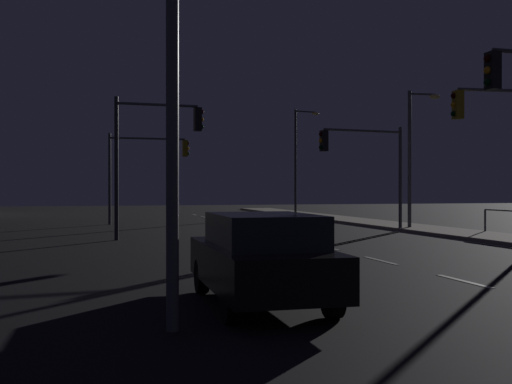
% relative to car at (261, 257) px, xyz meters
% --- Properties ---
extents(ground_plane, '(112.00, 112.00, 0.00)m').
position_rel_car_xyz_m(ground_plane, '(4.95, 9.99, -0.82)').
color(ground_plane, black).
rests_on(ground_plane, ground).
extents(lane_markings_center, '(0.14, 50.00, 0.01)m').
position_rel_car_xyz_m(lane_markings_center, '(4.95, 13.49, -0.82)').
color(lane_markings_center, silver).
rests_on(lane_markings_center, ground).
extents(lane_edge_line, '(0.14, 53.00, 0.01)m').
position_rel_car_xyz_m(lane_edge_line, '(10.98, 14.99, -0.82)').
color(lane_edge_line, silver).
rests_on(lane_edge_line, ground).
extents(car, '(1.91, 4.44, 1.57)m').
position_rel_car_xyz_m(car, '(0.00, 0.00, 0.00)').
color(car, black).
rests_on(car, ground).
extents(traffic_light_far_left, '(3.14, 0.53, 5.44)m').
position_rel_car_xyz_m(traffic_light_far_left, '(10.54, 7.90, 3.11)').
color(traffic_light_far_left, '#2D3033').
rests_on(traffic_light_far_left, sidewalk_right).
extents(traffic_light_far_center, '(4.61, 0.35, 5.13)m').
position_rel_car_xyz_m(traffic_light_far_center, '(0.23, 25.66, 2.84)').
color(traffic_light_far_center, '#4C4C51').
rests_on(traffic_light_far_center, ground).
extents(traffic_light_overhead_east, '(4.40, 0.75, 4.81)m').
position_rel_car_xyz_m(traffic_light_overhead_east, '(9.46, 16.35, 2.75)').
color(traffic_light_overhead_east, '#4C4C51').
rests_on(traffic_light_overhead_east, sidewalk_right).
extents(traffic_light_far_right, '(3.56, 0.45, 5.59)m').
position_rel_car_xyz_m(traffic_light_far_right, '(-0.39, 14.57, 3.09)').
color(traffic_light_far_right, '#2D3033').
rests_on(traffic_light_far_right, ground).
extents(street_lamp_corner, '(2.25, 0.98, 7.24)m').
position_rel_car_xyz_m(street_lamp_corner, '(-1.36, -1.72, 3.57)').
color(street_lamp_corner, '#4C4C51').
rests_on(street_lamp_corner, ground).
extents(street_lamp_far_end, '(1.68, 0.38, 6.65)m').
position_rel_car_xyz_m(street_lamp_far_end, '(12.47, 17.06, 3.33)').
color(street_lamp_far_end, '#4C4C51').
rests_on(street_lamp_far_end, sidewalk_right).
extents(street_lamp_across_street, '(2.10, 0.61, 7.89)m').
position_rel_car_xyz_m(street_lamp_across_street, '(12.42, 34.33, 4.03)').
color(street_lamp_across_street, '#2D3033').
rests_on(street_lamp_across_street, sidewalk_right).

